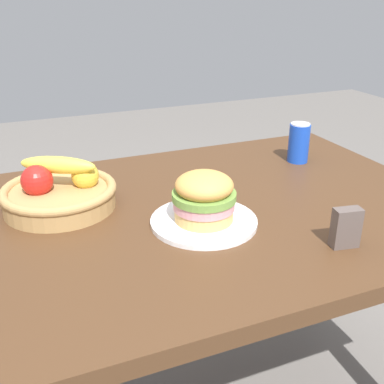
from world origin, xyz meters
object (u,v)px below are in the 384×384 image
plate (204,221)px  soda_can (299,143)px  sandwich (204,197)px  fruit_basket (59,192)px  napkin_holder (346,228)px

plate → soda_can: size_ratio=2.03×
plate → sandwich: sandwich is taller
fruit_basket → napkin_holder: size_ratio=3.22×
sandwich → fruit_basket: fruit_basket is taller
plate → fruit_basket: 0.38m
plate → napkin_holder: 0.32m
soda_can → sandwich: bearing=-148.2°
napkin_holder → sandwich: bearing=148.3°
fruit_basket → napkin_holder: 0.70m
napkin_holder → plate: bearing=148.3°
sandwich → soda_can: (0.46, 0.28, -0.01)m
plate → fruit_basket: size_ratio=0.88×
sandwich → napkin_holder: (0.24, -0.21, -0.03)m
fruit_basket → napkin_holder: (0.54, -0.44, 0.00)m
soda_can → fruit_basket: size_ratio=0.43×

